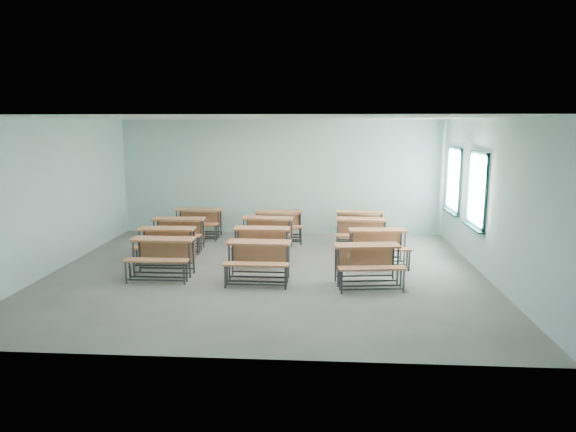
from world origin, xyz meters
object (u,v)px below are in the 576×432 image
desk_unit_r0c1 (258,255)px  desk_unit_r3c2 (360,221)px  desk_unit_r1c2 (378,242)px  desk_unit_r2c2 (361,229)px  desk_unit_r2c1 (267,228)px  desk_unit_r3c0 (198,218)px  desk_unit_r0c2 (368,259)px  desk_unit_r2c0 (178,229)px  desk_unit_r3c1 (279,221)px  desk_unit_r1c0 (166,240)px  desk_unit_r1c1 (261,240)px  desk_unit_r0c0 (162,252)px

desk_unit_r0c1 → desk_unit_r3c2: 4.34m
desk_unit_r1c2 → desk_unit_r2c2: bearing=97.0°
desk_unit_r2c1 → desk_unit_r3c0: size_ratio=1.05×
desk_unit_r1c2 → desk_unit_r0c2: bearing=-108.4°
desk_unit_r2c0 → desk_unit_r2c2: bearing=0.9°
desk_unit_r2c2 → desk_unit_r3c1: (-2.11, 0.93, 0.00)m
desk_unit_r3c0 → desk_unit_r3c2: 4.39m
desk_unit_r1c2 → desk_unit_r2c1: bearing=148.4°
desk_unit_r1c0 → desk_unit_r3c2: 5.13m
desk_unit_r1c1 → desk_unit_r2c1: (-0.01, 1.29, 0.00)m
desk_unit_r0c0 → desk_unit_r2c1: bearing=53.1°
desk_unit_r1c1 → desk_unit_r2c0: bearing=154.2°
desk_unit_r3c1 → desk_unit_r2c2: bearing=-28.8°
desk_unit_r0c0 → desk_unit_r1c1: 2.24m
desk_unit_r0c2 → desk_unit_r2c1: bearing=121.9°
desk_unit_r2c1 → desk_unit_r3c2: same height
desk_unit_r1c2 → desk_unit_r3c1: (-2.38, 2.25, 0.00)m
desk_unit_r0c0 → desk_unit_r3c0: size_ratio=0.99×
desk_unit_r0c2 → desk_unit_r2c0: same height
desk_unit_r2c2 → desk_unit_r3c2: same height
desk_unit_r1c1 → desk_unit_r2c0: (-2.19, 1.04, 0.00)m
desk_unit_r2c2 → desk_unit_r1c0: bearing=-158.6°
desk_unit_r1c0 → desk_unit_r1c1: 2.14m
desk_unit_r1c2 → desk_unit_r2c0: 4.89m
desk_unit_r0c1 → desk_unit_r1c2: (2.48, 1.34, 0.00)m
desk_unit_r2c0 → desk_unit_r0c2: bearing=-32.1°
desk_unit_r0c2 → desk_unit_r3c2: bearing=81.2°
desk_unit_r0c1 → desk_unit_r0c2: size_ratio=0.94×
desk_unit_r3c1 → desk_unit_r0c2: bearing=-66.3°
desk_unit_r1c0 → desk_unit_r3c1: (2.33, 2.38, 0.00)m
desk_unit_r0c2 → desk_unit_r3c1: same height
desk_unit_r0c2 → desk_unit_r3c2: size_ratio=1.04×
desk_unit_r3c0 → desk_unit_r2c0: bearing=-95.2°
desk_unit_r1c1 → desk_unit_r2c0: 2.42m
desk_unit_r0c0 → desk_unit_r0c2: (4.12, -0.28, 0.00)m
desk_unit_r1c2 → desk_unit_r3c0: size_ratio=1.05×
desk_unit_r0c1 → desk_unit_r1c1: same height
desk_unit_r2c2 → desk_unit_r0c2: bearing=-88.3°
desk_unit_r2c0 → desk_unit_r2c2: size_ratio=0.99×
desk_unit_r0c2 → desk_unit_r2c2: size_ratio=1.04×
desk_unit_r1c2 → desk_unit_r2c1: (-2.60, 1.31, 0.00)m
desk_unit_r1c0 → desk_unit_r2c2: bearing=15.9°
desk_unit_r3c0 → desk_unit_r2c1: bearing=-30.0°
desk_unit_r2c2 → desk_unit_r3c0: size_ratio=1.03×
desk_unit_r2c1 → desk_unit_r1c2: bearing=-21.2°
desk_unit_r0c1 → desk_unit_r2c0: same height
desk_unit_r0c1 → desk_unit_r2c2: (2.21, 2.66, 0.00)m
desk_unit_r1c2 → desk_unit_r2c2: (-0.27, 1.31, 0.00)m
desk_unit_r0c2 → desk_unit_r2c1: size_ratio=1.01×
desk_unit_r1c1 → desk_unit_r3c0: (-2.04, 2.49, 0.00)m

